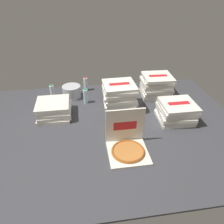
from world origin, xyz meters
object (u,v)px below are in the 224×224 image
(ice_bucket, at_px, (72,92))
(water_bottle_2, at_px, (86,84))
(pizza_stack_center_near, at_px, (176,111))
(pizza_stack_left_mid, at_px, (156,86))
(open_pizza_box, at_px, (127,144))
(water_bottle_0, at_px, (85,96))
(water_bottle_1, at_px, (52,92))
(pizza_stack_right_mid, at_px, (54,109))
(pizza_stack_left_near, at_px, (119,96))

(ice_bucket, bearing_deg, water_bottle_2, 42.45)
(pizza_stack_center_near, height_order, water_bottle_2, pizza_stack_center_near)
(pizza_stack_left_mid, distance_m, ice_bucket, 1.26)
(pizza_stack_center_near, bearing_deg, open_pizza_box, -146.66)
(water_bottle_0, height_order, water_bottle_1, same)
(pizza_stack_right_mid, distance_m, water_bottle_2, 0.82)
(water_bottle_2, bearing_deg, water_bottle_1, -158.07)
(pizza_stack_left_near, bearing_deg, ice_bucket, 146.58)
(pizza_stack_left_near, xyz_separation_m, water_bottle_1, (-0.92, 0.42, -0.08))
(pizza_stack_right_mid, relative_size, pizza_stack_left_near, 0.98)
(pizza_stack_left_near, bearing_deg, pizza_stack_center_near, -30.87)
(water_bottle_0, xyz_separation_m, water_bottle_2, (0.02, 0.40, 0.00))
(water_bottle_2, bearing_deg, ice_bucket, -137.55)
(ice_bucket, relative_size, water_bottle_1, 1.23)
(pizza_stack_right_mid, height_order, pizza_stack_center_near, pizza_stack_center_near)
(pizza_stack_left_mid, bearing_deg, pizza_stack_left_near, -154.72)
(pizza_stack_right_mid, bearing_deg, pizza_stack_left_near, 4.66)
(ice_bucket, distance_m, water_bottle_0, 0.28)
(pizza_stack_center_near, xyz_separation_m, water_bottle_1, (-1.57, 0.81, -0.02))
(open_pizza_box, bearing_deg, pizza_stack_left_mid, 59.24)
(open_pizza_box, relative_size, pizza_stack_left_mid, 0.91)
(pizza_stack_center_near, bearing_deg, water_bottle_2, 136.73)
(open_pizza_box, xyz_separation_m, ice_bucket, (-0.57, 1.28, 0.01))
(open_pizza_box, height_order, water_bottle_2, open_pizza_box)
(pizza_stack_center_near, distance_m, water_bottle_1, 1.76)
(pizza_stack_right_mid, xyz_separation_m, pizza_stack_left_near, (0.86, 0.07, 0.08))
(open_pizza_box, distance_m, pizza_stack_left_mid, 1.34)
(open_pizza_box, xyz_separation_m, pizza_stack_left_mid, (0.68, 1.15, 0.08))
(open_pizza_box, distance_m, water_bottle_0, 1.14)
(open_pizza_box, distance_m, ice_bucket, 1.40)
(pizza_stack_left_near, bearing_deg, open_pizza_box, -94.94)
(water_bottle_1, bearing_deg, ice_bucket, 0.28)
(pizza_stack_center_near, distance_m, ice_bucket, 1.52)
(open_pizza_box, bearing_deg, ice_bucket, 113.82)
(pizza_stack_left_near, relative_size, pizza_stack_center_near, 0.98)
(pizza_stack_right_mid, distance_m, water_bottle_0, 0.50)
(pizza_stack_left_near, height_order, water_bottle_0, pizza_stack_left_near)
(water_bottle_1, bearing_deg, pizza_stack_left_mid, -5.01)
(pizza_stack_center_near, xyz_separation_m, water_bottle_2, (-1.07, 1.01, -0.02))
(pizza_stack_left_mid, relative_size, pizza_stack_center_near, 1.02)
(pizza_stack_left_mid, bearing_deg, pizza_stack_center_near, -86.81)
(open_pizza_box, xyz_separation_m, pizza_stack_center_near, (0.72, 0.47, 0.04))
(water_bottle_2, bearing_deg, water_bottle_0, -93.23)
(pizza_stack_right_mid, xyz_separation_m, pizza_stack_left_mid, (1.47, 0.36, 0.06))
(water_bottle_0, bearing_deg, open_pizza_box, -70.94)
(ice_bucket, xyz_separation_m, water_bottle_1, (-0.28, -0.00, 0.02))
(ice_bucket, xyz_separation_m, water_bottle_2, (0.22, 0.20, 0.02))
(pizza_stack_right_mid, bearing_deg, pizza_stack_center_near, -11.86)
(open_pizza_box, bearing_deg, pizza_stack_left_near, 85.06)
(pizza_stack_right_mid, height_order, pizza_stack_left_mid, pizza_stack_left_mid)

